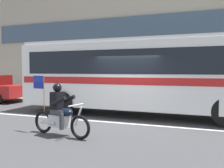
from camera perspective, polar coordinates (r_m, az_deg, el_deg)
The scene contains 6 objects.
ground_plane at distance 9.68m, azimuth 3.37°, elevation -8.38°, with size 60.00×60.00×0.00m, color #3D3D3F.
sidewalk_curb at distance 14.57m, azimuth 9.20°, elevation -4.20°, with size 28.00×3.80×0.15m, color #A39E93.
lane_center_stripe at distance 9.12m, azimuth 2.26°, elevation -9.08°, with size 26.60×0.14×0.01m, color silver.
transit_bus at distance 10.51m, azimuth 8.10°, elevation 2.84°, with size 11.07×2.78×3.22m.
motorcycle_with_rider at distance 7.46m, azimuth -12.03°, elevation -6.74°, with size 2.17×0.71×1.78m.
fire_hydrant at distance 13.67m, azimuth 8.51°, elevation -2.81°, with size 0.22×0.30×0.75m.
Camera 1 is at (2.74, -9.08, 1.95)m, focal length 39.28 mm.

